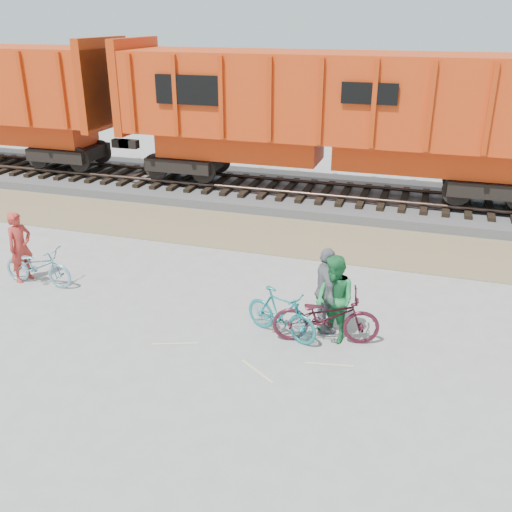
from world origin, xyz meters
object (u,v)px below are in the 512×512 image
object	(u,v)px
bicycle_blue	(38,266)
person_woman	(326,291)
hopper_car_center	(329,113)
person_man	(335,299)
bicycle_teal	(281,314)
bicycle_maroon	(326,317)
person_solo	(20,247)

from	to	relation	value
bicycle_blue	person_woman	world-z (taller)	person_woman
hopper_car_center	person_woman	world-z (taller)	hopper_car_center
person_man	bicycle_teal	bearing A→B (deg)	-127.46
bicycle_blue	bicycle_maroon	xyz separation A→B (m)	(6.94, -0.48, 0.07)
bicycle_maroon	person_solo	bearing A→B (deg)	72.57
hopper_car_center	person_solo	distance (m)	10.24
person_solo	person_woman	distance (m)	7.34
hopper_car_center	person_man	size ratio (longest dim) A/B	8.04
person_man	person_woman	bearing A→B (deg)	171.84
hopper_car_center	person_solo	world-z (taller)	hopper_car_center
bicycle_teal	hopper_car_center	bearing A→B (deg)	27.00
bicycle_teal	person_woman	distance (m)	0.99
bicycle_maroon	person_solo	distance (m)	7.47
person_man	person_woman	size ratio (longest dim) A/B	0.97
bicycle_teal	bicycle_maroon	bearing A→B (deg)	-64.62
person_woman	hopper_car_center	bearing A→B (deg)	-13.28
bicycle_teal	person_woman	size ratio (longest dim) A/B	0.93
hopper_car_center	bicycle_maroon	bearing A→B (deg)	-78.80
hopper_car_center	bicycle_blue	xyz separation A→B (m)	(-5.19, -8.33, -2.53)
bicycle_teal	person_man	size ratio (longest dim) A/B	0.95
person_solo	hopper_car_center	bearing A→B (deg)	-19.90
person_solo	bicycle_blue	bearing A→B (deg)	-86.53
person_woman	bicycle_blue	bearing A→B (deg)	64.95
person_man	person_solo	bearing A→B (deg)	-142.14
bicycle_blue	bicycle_teal	bearing A→B (deg)	-94.44
bicycle_maroon	person_woman	size ratio (longest dim) A/B	1.15
bicycle_blue	person_man	bearing A→B (deg)	-92.10
bicycle_blue	person_woman	size ratio (longest dim) A/B	1.01
bicycle_blue	person_man	xyz separation A→B (m)	(7.06, -0.35, 0.40)
person_man	person_woman	distance (m)	0.34
bicycle_maroon	person_man	bearing A→B (deg)	-54.58
hopper_car_center	bicycle_maroon	world-z (taller)	hopper_car_center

